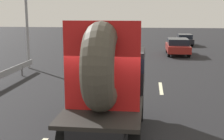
# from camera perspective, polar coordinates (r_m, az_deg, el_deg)

# --- Properties ---
(flatbed_truck) EXTENTS (2.02, 4.59, 3.36)m
(flatbed_truck) POSITION_cam_1_polar(r_m,az_deg,el_deg) (9.02, -0.55, -1.25)
(flatbed_truck) COLOR black
(flatbed_truck) RESTS_ON ground_plane
(distant_sedan) EXTENTS (1.78, 4.16, 1.36)m
(distant_sedan) POSITION_cam_1_polar(r_m,az_deg,el_deg) (26.19, 12.01, 4.34)
(distant_sedan) COLOR black
(distant_sedan) RESTS_ON ground_plane
(traffic_light) EXTENTS (0.42, 0.36, 6.20)m
(traffic_light) POSITION_cam_1_polar(r_m,az_deg,el_deg) (20.11, -15.57, 11.67)
(traffic_light) COLOR gray
(traffic_light) RESTS_ON ground_plane
(lane_dash_left_far) EXTENTS (0.16, 2.08, 0.01)m
(lane_dash_left_far) POSITION_cam_1_polar(r_m,az_deg,el_deg) (14.97, -4.35, -3.04)
(lane_dash_left_far) COLOR beige
(lane_dash_left_far) RESTS_ON ground_plane
(lane_dash_right_far) EXTENTS (0.16, 2.39, 0.01)m
(lane_dash_right_far) POSITION_cam_1_polar(r_m,az_deg,el_deg) (14.79, 9.00, -3.32)
(lane_dash_right_far) COLOR beige
(lane_dash_right_far) RESTS_ON ground_plane
(oncoming_car) EXTENTS (1.54, 3.60, 1.17)m
(oncoming_car) POSITION_cam_1_polar(r_m,az_deg,el_deg) (33.80, 13.25, 5.53)
(oncoming_car) COLOR black
(oncoming_car) RESTS_ON ground_plane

